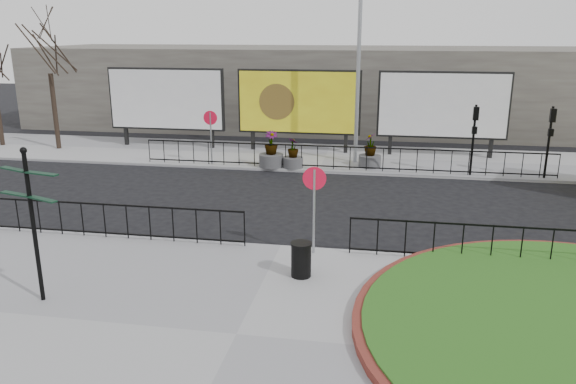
% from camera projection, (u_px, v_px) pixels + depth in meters
% --- Properties ---
extents(ground, '(90.00, 90.00, 0.00)m').
position_uv_depth(ground, '(281.00, 249.00, 16.27)').
color(ground, black).
rests_on(ground, ground).
extents(pavement_near, '(30.00, 10.00, 0.12)m').
position_uv_depth(pavement_near, '(236.00, 337.00, 11.53)').
color(pavement_near, gray).
rests_on(pavement_near, ground).
extents(pavement_far, '(44.00, 6.00, 0.12)m').
position_uv_depth(pavement_far, '(326.00, 157.00, 27.61)').
color(pavement_far, gray).
rests_on(pavement_far, ground).
extents(railing_near_left, '(10.00, 0.10, 1.10)m').
position_uv_depth(railing_near_left, '(82.00, 219.00, 16.79)').
color(railing_near_left, black).
rests_on(railing_near_left, pavement_near).
extents(railing_near_right, '(9.00, 0.10, 1.10)m').
position_uv_depth(railing_near_right, '(522.00, 245.00, 14.73)').
color(railing_near_right, black).
rests_on(railing_near_right, pavement_near).
extents(railing_far, '(18.00, 0.10, 1.10)m').
position_uv_depth(railing_far, '(342.00, 158.00, 24.72)').
color(railing_far, black).
rests_on(railing_far, pavement_far).
extents(speed_sign_far, '(0.64, 0.07, 2.47)m').
position_uv_depth(speed_sign_far, '(211.00, 126.00, 25.46)').
color(speed_sign_far, gray).
rests_on(speed_sign_far, pavement_far).
extents(speed_sign_near, '(0.64, 0.07, 2.47)m').
position_uv_depth(speed_sign_near, '(314.00, 191.00, 15.20)').
color(speed_sign_near, gray).
rests_on(speed_sign_near, pavement_near).
extents(billboard_left, '(6.20, 0.31, 4.10)m').
position_uv_depth(billboard_left, '(166.00, 99.00, 29.21)').
color(billboard_left, black).
rests_on(billboard_left, pavement_far).
extents(billboard_mid, '(6.20, 0.31, 4.10)m').
position_uv_depth(billboard_mid, '(299.00, 102.00, 28.06)').
color(billboard_mid, black).
rests_on(billboard_mid, pavement_far).
extents(billboard_right, '(6.20, 0.31, 4.10)m').
position_uv_depth(billboard_right, '(443.00, 106.00, 26.91)').
color(billboard_right, black).
rests_on(billboard_right, pavement_far).
extents(lamp_post, '(0.74, 0.18, 9.23)m').
position_uv_depth(lamp_post, '(359.00, 59.00, 25.08)').
color(lamp_post, gray).
rests_on(lamp_post, pavement_far).
extents(signal_pole_a, '(0.22, 0.26, 3.00)m').
position_uv_depth(signal_pole_a, '(474.00, 129.00, 23.45)').
color(signal_pole_a, black).
rests_on(signal_pole_a, pavement_far).
extents(signal_pole_b, '(0.22, 0.26, 3.00)m').
position_uv_depth(signal_pole_b, '(550.00, 132.00, 22.96)').
color(signal_pole_b, black).
rests_on(signal_pole_b, pavement_far).
extents(tree_left, '(2.00, 2.00, 7.00)m').
position_uv_depth(tree_left, '(51.00, 80.00, 28.44)').
color(tree_left, '#2D2119').
rests_on(tree_left, pavement_far).
extents(building_backdrop, '(40.00, 10.00, 5.00)m').
position_uv_depth(building_backdrop, '(343.00, 87.00, 36.38)').
color(building_backdrop, '#69655C').
rests_on(building_backdrop, ground).
extents(fingerpost_sign, '(1.67, 0.74, 3.60)m').
position_uv_depth(fingerpost_sign, '(31.00, 210.00, 12.38)').
color(fingerpost_sign, black).
rests_on(fingerpost_sign, pavement_near).
extents(litter_bin, '(0.54, 0.54, 0.90)m').
position_uv_depth(litter_bin, '(301.00, 259.00, 14.09)').
color(litter_bin, black).
rests_on(litter_bin, pavement_near).
extents(planter_a, '(1.10, 1.10, 1.63)m').
position_uv_depth(planter_a, '(271.00, 154.00, 25.33)').
color(planter_a, '#4C4C4F').
rests_on(planter_a, pavement_far).
extents(planter_b, '(0.91, 0.91, 1.36)m').
position_uv_depth(planter_b, '(293.00, 157.00, 25.19)').
color(planter_b, '#4C4C4F').
rests_on(planter_b, pavement_far).
extents(planter_c, '(1.00, 1.00, 1.53)m').
position_uv_depth(planter_c, '(370.00, 155.00, 25.33)').
color(planter_c, '#4C4C4F').
rests_on(planter_c, pavement_far).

